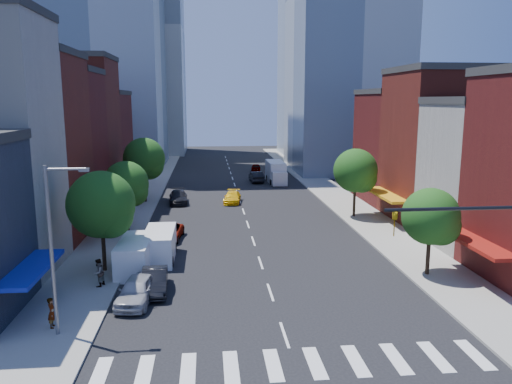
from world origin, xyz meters
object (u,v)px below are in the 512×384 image
at_px(cargo_van_near, 135,256).
at_px(pedestrian_far, 98,273).
at_px(box_truck, 276,173).
at_px(pedestrian_near, 52,313).
at_px(parked_car_rear, 178,197).
at_px(parked_car_front, 137,290).
at_px(traffic_car_far, 256,168).
at_px(parked_car_second, 155,281).
at_px(traffic_car_oncoming, 256,177).
at_px(parked_car_third, 169,233).
at_px(cargo_van_far, 160,246).
at_px(taxi, 232,197).

height_order(cargo_van_near, pedestrian_far, cargo_van_near).
xyz_separation_m(box_truck, pedestrian_near, (-18.85, -47.52, -0.49)).
bearing_deg(parked_car_rear, parked_car_front, -95.81).
bearing_deg(traffic_car_far, parked_car_front, 83.41).
bearing_deg(parked_car_rear, parked_car_second, -94.10).
height_order(traffic_car_oncoming, pedestrian_near, pedestrian_near).
bearing_deg(cargo_van_near, pedestrian_far, -120.21).
bearing_deg(parked_car_front, traffic_car_far, 85.08).
bearing_deg(traffic_car_oncoming, parked_car_third, 66.57).
bearing_deg(parked_car_third, cargo_van_far, -85.78).
xyz_separation_m(parked_car_front, parked_car_second, (0.89, 1.66, -0.06)).
height_order(parked_car_front, pedestrian_far, pedestrian_far).
relative_size(parked_car_second, pedestrian_far, 2.43).
bearing_deg(box_truck, parked_car_third, -115.31).
height_order(parked_car_second, parked_car_third, parked_car_second).
bearing_deg(traffic_car_oncoming, parked_car_rear, 49.60).
bearing_deg(taxi, traffic_car_oncoming, 81.29).
height_order(parked_car_front, box_truck, box_truck).
bearing_deg(parked_car_rear, pedestrian_far, -101.90).
distance_m(parked_car_second, parked_car_rear, 28.42).
distance_m(parked_car_third, pedestrian_far, 12.02).
relative_size(traffic_car_oncoming, traffic_car_far, 1.26).
bearing_deg(pedestrian_near, parked_car_rear, -10.95).
xyz_separation_m(traffic_car_far, pedestrian_far, (-15.75, -53.69, 0.42)).
bearing_deg(traffic_car_oncoming, taxi, 69.79).
distance_m(pedestrian_near, pedestrian_far, 6.10).
xyz_separation_m(parked_car_second, traffic_car_far, (11.99, 54.68, -0.08)).
bearing_deg(parked_car_front, cargo_van_near, 106.86).
relative_size(parked_car_front, pedestrian_far, 2.54).
height_order(parked_car_third, pedestrian_near, pedestrian_near).
distance_m(cargo_van_far, box_truck, 38.61).
bearing_deg(parked_car_front, taxi, 84.01).
relative_size(traffic_car_far, pedestrian_near, 2.31).
height_order(taxi, pedestrian_near, pedestrian_near).
bearing_deg(taxi, parked_car_second, -95.45).
bearing_deg(cargo_van_near, traffic_car_oncoming, 73.38).
xyz_separation_m(cargo_van_far, pedestrian_near, (-4.74, -11.58, -0.18)).
relative_size(parked_car_third, pedestrian_near, 2.80).
bearing_deg(box_truck, traffic_car_oncoming, 166.23).
xyz_separation_m(parked_car_second, pedestrian_near, (-4.99, -4.99, 0.25)).
xyz_separation_m(parked_car_rear, cargo_van_far, (-0.23, -21.83, 0.41)).
distance_m(parked_car_third, taxi, 17.00).
height_order(parked_car_rear, pedestrian_far, pedestrian_far).
relative_size(cargo_van_far, pedestrian_far, 2.97).
distance_m(parked_car_front, cargo_van_near, 5.90).
bearing_deg(traffic_car_oncoming, cargo_van_far, 69.11).
distance_m(parked_car_third, cargo_van_near, 8.45).
relative_size(traffic_car_far, pedestrian_far, 2.08).
bearing_deg(taxi, pedestrian_far, -103.15).
distance_m(cargo_van_near, traffic_car_oncoming, 41.08).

